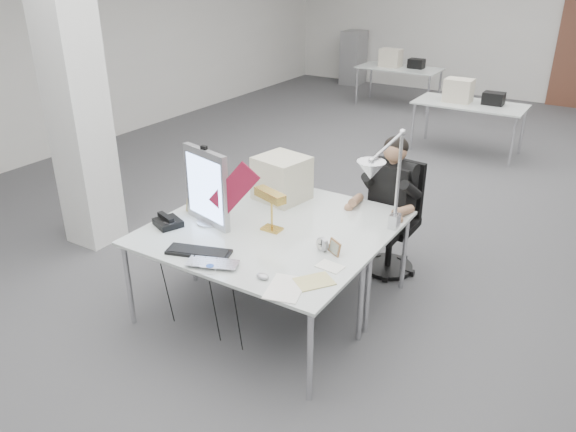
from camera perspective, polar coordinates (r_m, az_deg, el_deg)
name	(u,v)px	position (r m, az deg, el deg)	size (l,w,h in m)	color
room_shell	(390,68)	(6.14, 10.33, 14.57)	(10.04, 14.04, 3.24)	#454547
desk_main	(240,250)	(4.26, -4.87, -3.44)	(1.80, 0.90, 0.03)	silver
desk_second	(301,208)	(4.93, 1.35, 0.78)	(1.80, 0.90, 0.03)	silver
bg_desk_a	(470,104)	(8.96, 18.03, 10.75)	(1.60, 0.80, 0.03)	silver
bg_desk_b	(399,68)	(11.61, 11.26, 14.51)	(1.60, 0.80, 0.03)	silver
filing_cabinet	(353,58)	(13.61, 6.66, 15.69)	(0.45, 0.55, 1.20)	gray
office_chair	(392,218)	(5.29, 10.47, -0.20)	(0.54, 0.54, 1.10)	black
seated_person	(392,184)	(5.11, 10.56, 3.17)	(0.49, 0.61, 0.91)	black
monitor	(207,187)	(4.55, -8.28, 2.91)	(0.51, 0.05, 0.64)	#A4A5A9
pennant	(234,189)	(4.33, -5.50, 2.75)	(0.45, 0.01, 0.19)	maroon
keyboard	(199,252)	(4.22, -9.05, -3.63)	(0.48, 0.16, 0.02)	black
laptop	(210,268)	(4.00, -7.92, -5.23)	(0.37, 0.24, 0.03)	#B2B3B7
mouse	(263,276)	(3.86, -2.59, -6.13)	(0.10, 0.06, 0.04)	#B0B0B5
bankers_lamp	(272,212)	(4.45, -1.66, 0.39)	(0.28, 0.11, 0.31)	gold
desk_phone	(168,223)	(4.68, -12.09, -0.67)	(0.21, 0.19, 0.05)	black
picture_frame_left	(192,207)	(4.86, -9.71, 0.93)	(0.14, 0.01, 0.11)	#AC964A
picture_frame_right	(335,247)	(4.16, 4.76, -3.19)	(0.14, 0.01, 0.11)	#A77348
desk_clock	(322,244)	(4.20, 3.52, -2.89)	(0.11, 0.11, 0.03)	#A9AAAE
paper_stack_a	(286,288)	(3.75, -0.24, -7.33)	(0.23, 0.33, 0.01)	white
paper_stack_b	(314,281)	(3.83, 2.67, -6.66)	(0.18, 0.25, 0.01)	#D4C87F
paper_stack_c	(330,266)	(4.01, 4.30, -5.13)	(0.19, 0.13, 0.01)	white
beige_monitor	(282,178)	(5.03, -0.63, 3.87)	(0.42, 0.39, 0.39)	beige
architect_lamp	(386,183)	(4.23, 9.93, 3.35)	(0.26, 0.74, 0.96)	silver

